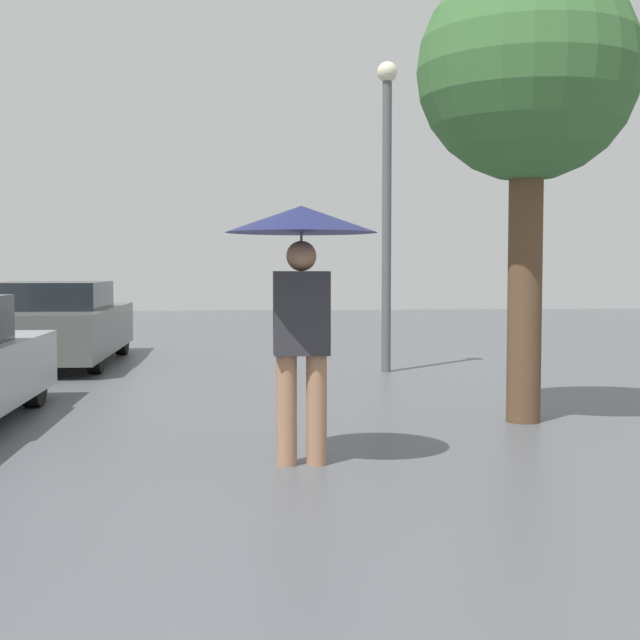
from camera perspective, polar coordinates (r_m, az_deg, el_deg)
name	(u,v)px	position (r m, az deg, el deg)	size (l,w,h in m)	color
pedestrian	(301,257)	(6.60, -1.20, 4.02)	(1.13, 1.13, 1.94)	#9E7051
parked_car_farthest	(55,324)	(14.24, -16.61, -0.28)	(1.82, 4.41, 1.26)	#4C514C
tree	(528,76)	(8.88, 13.15, 14.94)	(2.09, 2.09, 4.38)	brown
street_lamp	(387,188)	(12.64, 4.30, 8.40)	(0.29, 0.29, 4.34)	#515456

